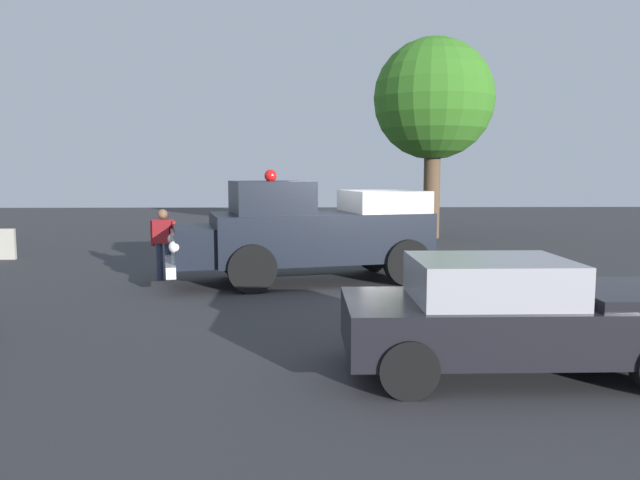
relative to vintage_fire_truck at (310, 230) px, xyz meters
The scene contains 5 objects.
ground_plane 1.44m from the vintage_fire_truck, 161.68° to the left, with size 60.00×60.00×0.00m, color #333335.
vintage_fire_truck is the anchor object (origin of this frame).
classic_hot_rod 6.96m from the vintage_fire_truck, 111.22° to the left, with size 4.36×1.91×1.46m.
spectator_standing 3.45m from the vintage_fire_truck, ahead, with size 0.65×0.35×1.68m.
oak_tree_left 11.15m from the vintage_fire_truck, 117.33° to the right, with size 4.55×4.55×7.57m.
Camera 1 is at (0.90, 13.52, 2.52)m, focal length 33.66 mm.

